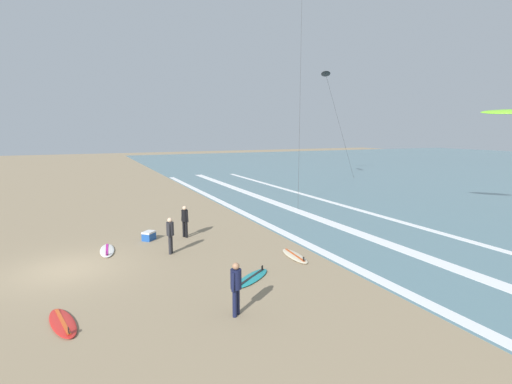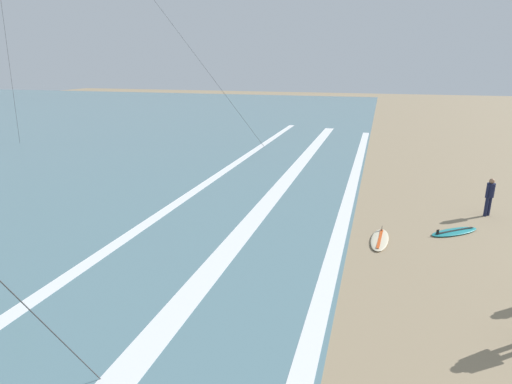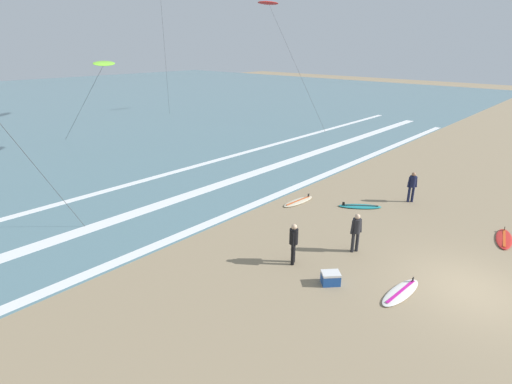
{
  "view_description": "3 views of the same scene",
  "coord_description": "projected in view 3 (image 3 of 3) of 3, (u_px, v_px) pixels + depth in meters",
  "views": [
    {
      "loc": [
        16.28,
        0.63,
        5.34
      ],
      "look_at": [
        -1.36,
        8.65,
        2.27
      ],
      "focal_mm": 27.66,
      "sensor_mm": 36.0,
      "label": 1
    },
    {
      "loc": [
        -12.3,
        9.14,
        6.1
      ],
      "look_at": [
        -2.45,
        12.01,
        2.95
      ],
      "focal_mm": 29.69,
      "sensor_mm": 36.0,
      "label": 2
    },
    {
      "loc": [
        -12.95,
        -2.18,
        7.62
      ],
      "look_at": [
        -0.48,
        9.19,
        1.24
      ],
      "focal_mm": 27.45,
      "sensor_mm": 36.0,
      "label": 3
    }
  ],
  "objects": [
    {
      "name": "surfer_right_near",
      "position": [
        412.0,
        184.0,
        19.88
      ],
      "size": [
        0.42,
        0.43,
        1.6
      ],
      "color": "#141938",
      "rests_on": "ground"
    },
    {
      "name": "surfboard_near_water",
      "position": [
        504.0,
        239.0,
        16.27
      ],
      "size": [
        2.18,
        1.02,
        0.25
      ],
      "color": "red",
      "rests_on": "ground"
    },
    {
      "name": "surfer_foreground_main",
      "position": [
        294.0,
        240.0,
        14.21
      ],
      "size": [
        0.49,
        0.32,
        1.6
      ],
      "color": "black",
      "rests_on": "ground"
    },
    {
      "name": "wave_foam_mid_break",
      "position": [
        199.0,
        192.0,
        21.57
      ],
      "size": [
        58.1,
        0.81,
        0.01
      ],
      "primitive_type": "cube",
      "color": "white",
      "rests_on": "ocean_surface"
    },
    {
      "name": "surfboard_right_spare",
      "position": [
        298.0,
        201.0,
        20.14
      ],
      "size": [
        2.14,
        0.75,
        0.25
      ],
      "color": "beige",
      "rests_on": "ground"
    },
    {
      "name": "kite_lime_low_near",
      "position": [
        104.0,
        64.0,
        26.7
      ],
      "size": [
        2.98,
        9.0,
        6.63
      ],
      "color": "#70C628",
      "rests_on": "ground"
    },
    {
      "name": "kite_red_mid_center",
      "position": [
        269.0,
        4.0,
        43.7
      ],
      "size": [
        7.46,
        12.7,
        12.18
      ],
      "color": "red",
      "rests_on": "ground"
    },
    {
      "name": "wave_foam_shoreline",
      "position": [
        241.0,
        210.0,
        19.17
      ],
      "size": [
        55.11,
        0.53,
        0.01
      ],
      "primitive_type": "cube",
      "color": "white",
      "rests_on": "ocean_surface"
    },
    {
      "name": "surfboard_foreground_flat",
      "position": [
        401.0,
        292.0,
        12.76
      ],
      "size": [
        2.14,
        0.76,
        0.25
      ],
      "color": "silver",
      "rests_on": "ground"
    },
    {
      "name": "surfboard_left_pile",
      "position": [
        360.0,
        206.0,
        19.53
      ],
      "size": [
        1.76,
        2.03,
        0.25
      ],
      "color": "teal",
      "rests_on": "ground"
    },
    {
      "name": "cooler_box",
      "position": [
        331.0,
        278.0,
        13.22
      ],
      "size": [
        0.75,
        0.75,
        0.44
      ],
      "color": "#1E4C9E",
      "rests_on": "ground"
    },
    {
      "name": "wave_foam_outer_break",
      "position": [
        171.0,
        173.0,
        24.72
      ],
      "size": [
        58.27,
        0.5,
        0.01
      ],
      "primitive_type": "cube",
      "color": "white",
      "rests_on": "ocean_surface"
    },
    {
      "name": "ground_plane",
      "position": [
        469.0,
        289.0,
        13.02
      ],
      "size": [
        160.0,
        160.0,
        0.0
      ],
      "primitive_type": "plane",
      "color": "#937F60"
    },
    {
      "name": "surfer_background_far",
      "position": [
        356.0,
        229.0,
        15.04
      ],
      "size": [
        0.49,
        0.32,
        1.6
      ],
      "color": "#232328",
      "rests_on": "ground"
    }
  ]
}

